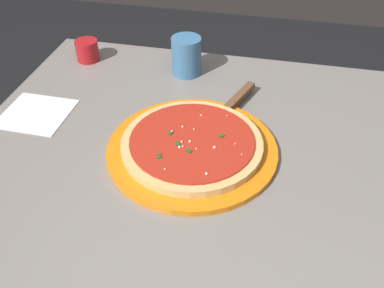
{
  "coord_description": "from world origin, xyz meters",
  "views": [
    {
      "loc": [
        0.12,
        -0.67,
        1.33
      ],
      "look_at": [
        -0.03,
        -0.02,
        0.78
      ],
      "focal_mm": 39.74,
      "sensor_mm": 36.0,
      "label": 1
    }
  ],
  "objects_px": {
    "napkin_folded_right": "(36,113)",
    "pizza": "(192,143)",
    "pizza_server": "(231,106)",
    "serving_plate": "(192,149)",
    "cup_small_sauce": "(87,50)",
    "cup_tall_drink": "(186,56)"
  },
  "relations": [
    {
      "from": "cup_tall_drink",
      "to": "cup_small_sauce",
      "type": "relative_size",
      "value": 1.6
    },
    {
      "from": "napkin_folded_right",
      "to": "pizza",
      "type": "bearing_deg",
      "value": -7.91
    },
    {
      "from": "serving_plate",
      "to": "pizza_server",
      "type": "relative_size",
      "value": 1.58
    },
    {
      "from": "pizza_server",
      "to": "napkin_folded_right",
      "type": "xyz_separation_m",
      "value": [
        -0.44,
        -0.1,
        -0.02
      ]
    },
    {
      "from": "pizza",
      "to": "cup_tall_drink",
      "type": "xyz_separation_m",
      "value": [
        -0.08,
        0.31,
        0.03
      ]
    },
    {
      "from": "pizza",
      "to": "napkin_folded_right",
      "type": "relative_size",
      "value": 1.92
    },
    {
      "from": "pizza",
      "to": "pizza_server",
      "type": "bearing_deg",
      "value": 69.92
    },
    {
      "from": "cup_small_sauce",
      "to": "serving_plate",
      "type": "bearing_deg",
      "value": -41.29
    },
    {
      "from": "pizza_server",
      "to": "cup_tall_drink",
      "type": "height_order",
      "value": "cup_tall_drink"
    },
    {
      "from": "cup_tall_drink",
      "to": "napkin_folded_right",
      "type": "relative_size",
      "value": 0.66
    },
    {
      "from": "serving_plate",
      "to": "pizza",
      "type": "distance_m",
      "value": 0.02
    },
    {
      "from": "pizza_server",
      "to": "cup_tall_drink",
      "type": "xyz_separation_m",
      "value": [
        -0.14,
        0.15,
        0.03
      ]
    },
    {
      "from": "pizza",
      "to": "pizza_server",
      "type": "relative_size",
      "value": 1.3
    },
    {
      "from": "serving_plate",
      "to": "cup_small_sauce",
      "type": "relative_size",
      "value": 5.69
    },
    {
      "from": "serving_plate",
      "to": "pizza_server",
      "type": "xyz_separation_m",
      "value": [
        0.06,
        0.16,
        0.01
      ]
    },
    {
      "from": "cup_small_sauce",
      "to": "cup_tall_drink",
      "type": "bearing_deg",
      "value": -2.16
    },
    {
      "from": "pizza",
      "to": "napkin_folded_right",
      "type": "xyz_separation_m",
      "value": [
        -0.38,
        0.05,
        -0.02
      ]
    },
    {
      "from": "pizza",
      "to": "pizza_server",
      "type": "distance_m",
      "value": 0.17
    },
    {
      "from": "cup_small_sauce",
      "to": "napkin_folded_right",
      "type": "relative_size",
      "value": 0.41
    },
    {
      "from": "pizza_server",
      "to": "pizza",
      "type": "bearing_deg",
      "value": -110.08
    },
    {
      "from": "serving_plate",
      "to": "cup_tall_drink",
      "type": "height_order",
      "value": "cup_tall_drink"
    },
    {
      "from": "pizza_server",
      "to": "napkin_folded_right",
      "type": "height_order",
      "value": "pizza_server"
    }
  ]
}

